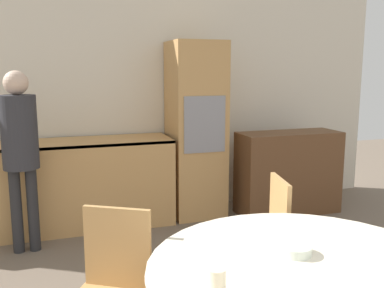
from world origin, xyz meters
name	(u,v)px	position (x,y,z in m)	size (l,w,h in m)	color
wall_back	(134,100)	(0.00, 4.69, 1.30)	(6.19, 0.05, 2.60)	silver
kitchen_counter	(48,185)	(-0.97, 4.35, 0.47)	(2.55, 0.60, 0.92)	tan
oven_unit	(196,130)	(0.63, 4.36, 0.97)	(0.57, 0.59, 1.95)	tan
sideboard	(288,173)	(1.66, 4.07, 0.47)	(1.18, 0.45, 0.94)	brown
chair_far_left	(112,285)	(-0.65, 2.00, 0.51)	(0.55, 0.55, 0.91)	tan
chair_far_right	(265,235)	(0.46, 2.37, 0.51)	(0.48, 0.48, 0.91)	tan
person_standing	(20,141)	(-1.17, 3.86, 1.02)	(0.31, 0.31, 1.64)	#262628
cup	(217,280)	(-0.31, 1.34, 0.81)	(0.07, 0.07, 0.10)	beige
bowl_near	(295,250)	(0.18, 1.55, 0.79)	(0.16, 0.16, 0.04)	silver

